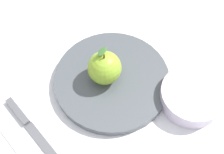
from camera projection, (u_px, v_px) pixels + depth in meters
The scene contains 6 objects.
ground_plane at pixel (96, 92), 0.61m from camera, with size 2.40×2.40×0.00m, color silver.
dinner_plate at pixel (112, 79), 0.61m from camera, with size 0.25×0.25×0.02m.
apple at pixel (105, 68), 0.58m from camera, with size 0.07×0.07×0.08m.
side_bowl at pixel (192, 95), 0.58m from camera, with size 0.13×0.13×0.04m.
knife at pixel (31, 128), 0.56m from camera, with size 0.20×0.09×0.01m.
linen_napkin at pixel (157, 38), 0.69m from camera, with size 0.14×0.16×0.00m, color silver.
Camera 1 is at (-0.29, 0.07, 0.54)m, focal length 45.36 mm.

